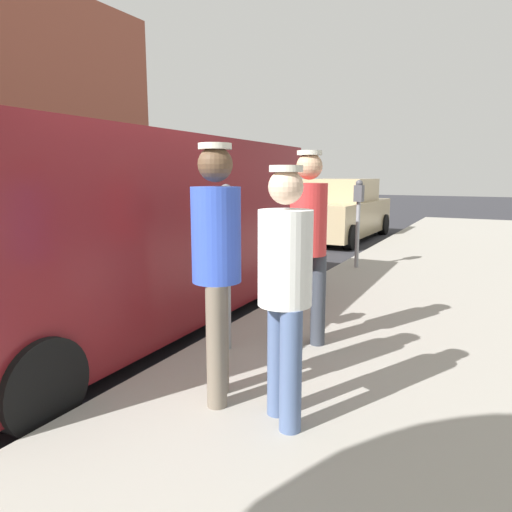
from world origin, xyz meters
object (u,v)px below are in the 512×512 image
object	(u,v)px
parking_meter_near	(226,239)
pedestrian_in_blue	(217,256)
parking_meter_far	(358,209)
pedestrian_in_white	(285,281)
parked_van	(132,229)
parked_sedan_ahead	(339,212)
pedestrian_in_red	(308,236)

from	to	relation	value
parking_meter_near	pedestrian_in_blue	world-z (taller)	pedestrian_in_blue
parking_meter_near	parking_meter_far	distance (m)	4.39
pedestrian_in_white	parked_van	xyz separation A→B (m)	(-2.50, 1.37, 0.06)
parking_meter_near	parked_van	distance (m)	1.56
pedestrian_in_white	pedestrian_in_blue	size ratio (longest dim) A/B	0.92
parked_van	parked_sedan_ahead	world-z (taller)	parked_van
pedestrian_in_white	pedestrian_in_blue	world-z (taller)	pedestrian_in_blue
parking_meter_far	pedestrian_in_red	distance (m)	4.01
parking_meter_far	pedestrian_in_blue	distance (m)	5.29
parking_meter_far	parked_van	xyz separation A→B (m)	(-1.50, -3.97, -0.03)
pedestrian_in_white	parked_van	bearing A→B (deg)	151.22
parking_meter_far	pedestrian_in_red	world-z (taller)	pedestrian_in_red
parking_meter_near	parked_sedan_ahead	size ratio (longest dim) A/B	0.34
parked_van	pedestrian_in_white	bearing A→B (deg)	-28.78
parking_meter_far	parked_van	size ratio (longest dim) A/B	0.29
parked_van	parked_sedan_ahead	bearing A→B (deg)	91.84
parking_meter_far	parked_sedan_ahead	size ratio (longest dim) A/B	0.34
pedestrian_in_red	parked_sedan_ahead	world-z (taller)	pedestrian_in_red
pedestrian_in_blue	parked_sedan_ahead	size ratio (longest dim) A/B	0.41
parking_meter_far	pedestrian_in_red	xyz separation A→B (m)	(0.62, -3.96, 0.02)
parked_sedan_ahead	parked_van	bearing A→B (deg)	-88.16
parked_sedan_ahead	parking_meter_far	bearing A→B (deg)	-68.54
parking_meter_far	pedestrian_in_blue	size ratio (longest dim) A/B	0.84
pedestrian_in_blue	parking_meter_far	bearing A→B (deg)	94.92
parking_meter_near	parked_van	bearing A→B (deg)	164.43
pedestrian_in_blue	parked_van	bearing A→B (deg)	146.38
parking_meter_near	pedestrian_in_red	bearing A→B (deg)	34.71
parking_meter_near	parking_meter_far	size ratio (longest dim) A/B	1.00
parking_meter_near	parking_meter_far	xyz separation A→B (m)	(0.00, 4.39, 0.00)
parking_meter_far	parked_sedan_ahead	xyz separation A→B (m)	(-1.77, 4.51, -0.43)
parking_meter_far	pedestrian_in_white	xyz separation A→B (m)	(1.00, -5.35, -0.09)
parking_meter_far	pedestrian_in_white	bearing A→B (deg)	-79.37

